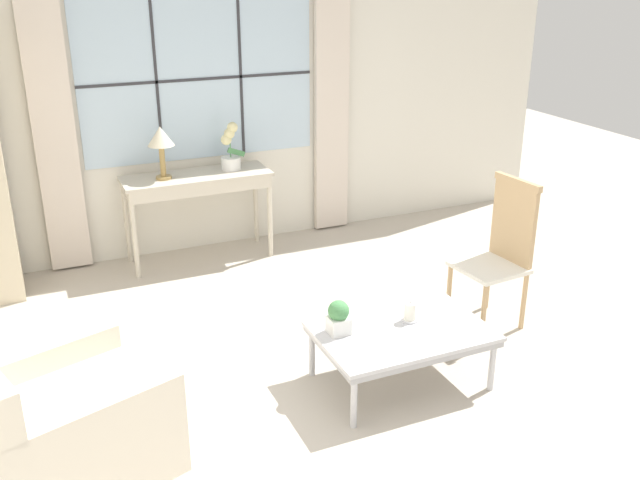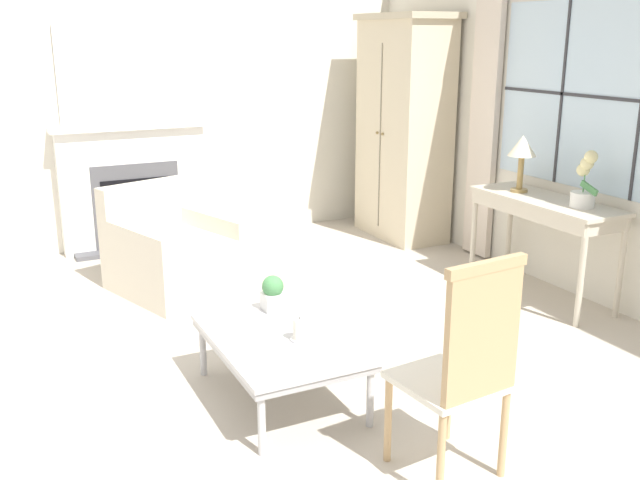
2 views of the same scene
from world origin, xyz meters
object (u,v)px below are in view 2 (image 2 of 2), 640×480
object	(u,v)px
console_table	(545,210)
potted_plant_small	(273,293)
side_chair_wooden	(465,361)
armchair_upholstered	(177,255)
fireplace	(133,177)
coffee_table	(280,343)
potted_orchid	(584,184)
table_lamp	(522,149)
pillar_candle	(300,331)
armoire	(404,128)

from	to	relation	value
console_table	potted_plant_small	size ratio (longest dim) A/B	5.85
side_chair_wooden	potted_plant_small	world-z (taller)	side_chair_wooden
armchair_upholstered	potted_plant_small	bearing A→B (deg)	5.06
fireplace	coffee_table	size ratio (longest dim) A/B	1.96
coffee_table	console_table	bearing A→B (deg)	104.32
fireplace	coffee_table	bearing A→B (deg)	1.14
potted_orchid	coffee_table	bearing A→B (deg)	-83.08
fireplace	coffee_table	distance (m)	3.41
coffee_table	table_lamp	bearing A→B (deg)	110.40
potted_orchid	pillar_candle	world-z (taller)	potted_orchid
fireplace	console_table	world-z (taller)	fireplace
potted_plant_small	pillar_candle	xyz separation A→B (m)	(0.48, -0.04, -0.05)
side_chair_wooden	pillar_candle	xyz separation A→B (m)	(-0.97, -0.36, -0.16)
fireplace	armoire	size ratio (longest dim) A/B	0.95
armoire	potted_plant_small	xyz separation A→B (m)	(2.25, -2.34, -0.61)
potted_orchid	potted_plant_small	world-z (taller)	potted_orchid
armchair_upholstered	potted_plant_small	size ratio (longest dim) A/B	5.38
console_table	pillar_candle	xyz separation A→B (m)	(0.73, -2.41, -0.26)
console_table	potted_plant_small	distance (m)	2.39
potted_orchid	potted_plant_small	xyz separation A→B (m)	(-0.08, -2.40, -0.47)
coffee_table	pillar_candle	xyz separation A→B (m)	(0.10, 0.08, 0.10)
console_table	table_lamp	world-z (taller)	table_lamp
console_table	pillar_candle	world-z (taller)	console_table
armoire	potted_plant_small	distance (m)	3.30
armoire	table_lamp	size ratio (longest dim) A/B	4.87
coffee_table	pillar_candle	world-z (taller)	pillar_candle
potted_plant_small	table_lamp	bearing A→B (deg)	102.86
coffee_table	potted_plant_small	bearing A→B (deg)	162.77
fireplace	console_table	distance (m)	3.75
fireplace	table_lamp	size ratio (longest dim) A/B	4.63
pillar_candle	console_table	bearing A→B (deg)	106.96
table_lamp	potted_orchid	world-z (taller)	table_lamp
armchair_upholstered	coffee_table	size ratio (longest dim) A/B	1.10
console_table	coffee_table	xyz separation A→B (m)	(0.63, -2.48, -0.36)
side_chair_wooden	fireplace	bearing A→B (deg)	-173.50
side_chair_wooden	console_table	bearing A→B (deg)	129.82
table_lamp	side_chair_wooden	bearing A→B (deg)	-45.55
fireplace	side_chair_wooden	distance (m)	4.49
armoire	table_lamp	bearing A→B (deg)	0.12
fireplace	potted_orchid	size ratio (longest dim) A/B	4.98
fireplace	potted_plant_small	bearing A→B (deg)	3.53
armoire	coffee_table	distance (m)	3.68
armoire	potted_orchid	distance (m)	2.33
fireplace	armoire	world-z (taller)	armoire
armchair_upholstered	coffee_table	world-z (taller)	armchair_upholstered
coffee_table	armoire	bearing A→B (deg)	136.88
armoire	armchair_upholstered	bearing A→B (deg)	-76.93
side_chair_wooden	potted_plant_small	distance (m)	1.49
armoire	pillar_candle	distance (m)	3.68
armoire	console_table	distance (m)	2.03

